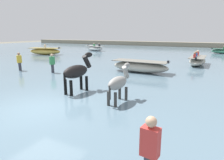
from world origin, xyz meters
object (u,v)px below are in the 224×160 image
object	(u,v)px
horse_lead_grey	(119,84)
person_wading_close	(52,65)
boat_near_port	(197,61)
boat_distant_west	(224,51)
person_onlooker_right	(20,63)
horse_trailing_black	(77,72)
boat_far_offshore	(140,67)
person_wading_mid	(150,156)
boat_mid_outer	(45,51)
boat_far_inshore	(95,48)

from	to	relation	value
horse_lead_grey	person_wading_close	xyz separation A→B (m)	(-6.71, 3.31, -0.20)
boat_near_port	boat_distant_west	bearing A→B (deg)	79.61
boat_distant_west	person_onlooker_right	bearing A→B (deg)	-122.84
horse_trailing_black	person_wading_close	distance (m)	5.30
person_wading_close	person_onlooker_right	distance (m)	2.79
boat_far_offshore	person_onlooker_right	xyz separation A→B (m)	(-8.06, -3.53, 0.16)
boat_distant_west	person_wading_mid	world-z (taller)	person_wading_mid
boat_mid_outer	boat_distant_west	distance (m)	23.69
horse_lead_grey	person_wading_mid	distance (m)	4.42
horse_lead_grey	boat_mid_outer	distance (m)	20.10
boat_distant_west	person_onlooker_right	xyz separation A→B (m)	(-13.60, -21.06, 0.25)
horse_trailing_black	person_wading_mid	xyz separation A→B (m)	(4.71, -4.08, -0.37)
horse_lead_grey	person_onlooker_right	bearing A→B (deg)	163.39
horse_trailing_black	boat_far_inshore	distance (m)	22.62
boat_mid_outer	person_wading_close	xyz separation A→B (m)	(9.55, -8.52, 0.14)
boat_near_port	boat_far_inshore	distance (m)	17.72
boat_far_offshore	person_wading_mid	xyz separation A→B (m)	(3.80, -10.06, 0.16)
boat_distant_west	person_wading_close	distance (m)	23.26
boat_distant_west	boat_near_port	bearing A→B (deg)	-100.39
boat_far_offshore	boat_distant_west	bearing A→B (deg)	72.47
boat_far_offshore	boat_far_inshore	xyz separation A→B (m)	(-12.42, 13.49, -0.03)
horse_lead_grey	person_onlooker_right	world-z (taller)	horse_lead_grey
horse_lead_grey	boat_mid_outer	world-z (taller)	horse_lead_grey
boat_near_port	boat_far_inshore	size ratio (longest dim) A/B	0.94
boat_far_offshore	horse_trailing_black	bearing A→B (deg)	-98.64
boat_far_inshore	boat_mid_outer	bearing A→B (deg)	-106.90
boat_near_port	person_wading_close	distance (m)	12.00
boat_mid_outer	boat_distant_west	bearing A→B (deg)	30.59
boat_mid_outer	person_onlooker_right	distance (m)	11.29
horse_trailing_black	boat_far_inshore	size ratio (longest dim) A/B	0.55
person_onlooker_right	boat_far_inshore	bearing A→B (deg)	104.38
boat_far_inshore	person_onlooker_right	world-z (taller)	person_onlooker_right
boat_distant_west	horse_lead_grey	bearing A→B (deg)	-99.84
horse_lead_grey	horse_trailing_black	size ratio (longest dim) A/B	0.86
horse_lead_grey	boat_far_inshore	distance (m)	24.18
horse_trailing_black	boat_far_offshore	distance (m)	6.07
person_wading_close	person_wading_mid	bearing A→B (deg)	-37.58
boat_distant_west	person_wading_mid	xyz separation A→B (m)	(-1.73, -27.59, 0.25)
boat_far_inshore	person_wading_close	distance (m)	18.00
boat_distant_west	person_wading_close	xyz separation A→B (m)	(-10.85, -20.57, 0.25)
boat_far_offshore	boat_distant_west	size ratio (longest dim) A/B	1.24
horse_trailing_black	boat_far_offshore	bearing A→B (deg)	81.36
person_wading_close	boat_near_port	bearing A→B (deg)	44.14
horse_lead_grey	boat_distant_west	size ratio (longest dim) A/B	0.55
horse_lead_grey	boat_distant_west	bearing A→B (deg)	80.16
boat_far_offshore	person_wading_close	world-z (taller)	person_wading_close
boat_mid_outer	boat_far_inshore	xyz separation A→B (m)	(2.43, 8.01, -0.06)
boat_far_offshore	boat_far_inshore	bearing A→B (deg)	132.65
boat_near_port	horse_lead_grey	bearing A→B (deg)	-99.27
horse_trailing_black	boat_mid_outer	xyz separation A→B (m)	(-13.95, 11.45, -0.52)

